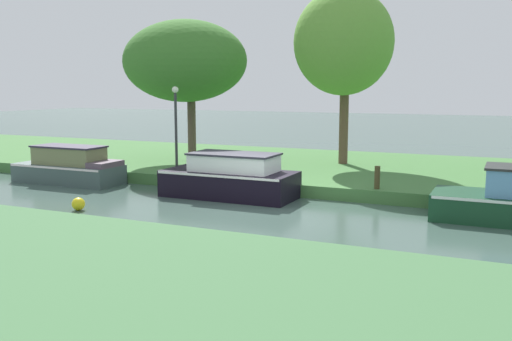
# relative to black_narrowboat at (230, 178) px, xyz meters

# --- Properties ---
(ground_plane) EXTENTS (120.00, 120.00, 0.00)m
(ground_plane) POSITION_rel_black_narrowboat_xyz_m (1.47, -1.20, -0.60)
(ground_plane) COLOR #3E574D
(riverbank_far) EXTENTS (72.00, 10.00, 0.40)m
(riverbank_far) POSITION_rel_black_narrowboat_xyz_m (1.47, 5.80, -0.40)
(riverbank_far) COLOR #42733A
(riverbank_far) RESTS_ON ground_plane
(black_narrowboat) EXTENTS (4.18, 1.79, 1.40)m
(black_narrowboat) POSITION_rel_black_narrowboat_xyz_m (0.00, 0.00, 0.00)
(black_narrowboat) COLOR black
(black_narrowboat) RESTS_ON ground_plane
(slate_cruiser) EXTENTS (4.06, 1.52, 1.35)m
(slate_cruiser) POSITION_rel_black_narrowboat_xyz_m (-6.49, 0.00, -0.04)
(slate_cruiser) COLOR #415453
(slate_cruiser) RESTS_ON ground_plane
(willow_tree_left) EXTENTS (5.32, 4.06, 5.72)m
(willow_tree_left) POSITION_rel_black_narrowboat_xyz_m (-4.32, 4.43, 3.86)
(willow_tree_left) COLOR brown
(willow_tree_left) RESTS_ON riverbank_far
(willow_tree_centre) EXTENTS (3.85, 3.56, 6.77)m
(willow_tree_centre) POSITION_rel_black_narrowboat_xyz_m (1.86, 5.96, 4.51)
(willow_tree_centre) COLOR brown
(willow_tree_centre) RESTS_ON riverbank_far
(lamp_post) EXTENTS (0.24, 0.24, 3.05)m
(lamp_post) POSITION_rel_black_narrowboat_xyz_m (-3.31, 2.13, 1.71)
(lamp_post) COLOR #333338
(lamp_post) RESTS_ON riverbank_far
(mooring_post_far) EXTENTS (0.17, 0.17, 0.69)m
(mooring_post_far) POSITION_rel_black_narrowboat_xyz_m (4.36, 1.14, 0.14)
(mooring_post_far) COLOR #423A20
(mooring_post_far) RESTS_ON riverbank_far
(channel_buoy) EXTENTS (0.37, 0.37, 0.37)m
(channel_buoy) POSITION_rel_black_narrowboat_xyz_m (-3.01, -3.49, -0.42)
(channel_buoy) COLOR yellow
(channel_buoy) RESTS_ON ground_plane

